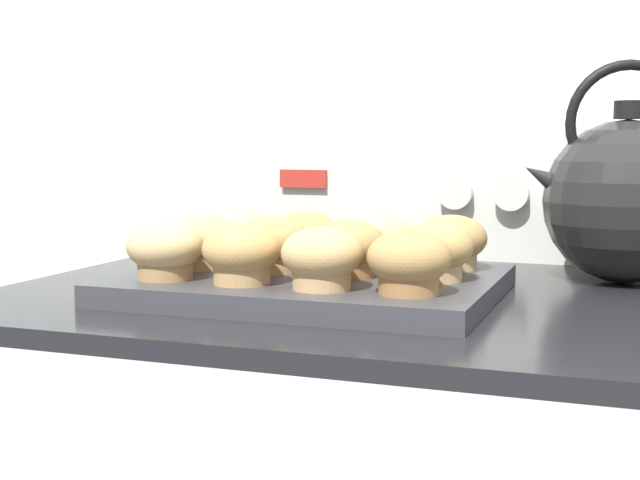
{
  "coord_description": "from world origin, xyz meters",
  "views": [
    {
      "loc": [
        0.29,
        -0.58,
        1.09
      ],
      "look_at": [
        -0.02,
        0.26,
        0.99
      ],
      "focal_mm": 50.0,
      "sensor_mm": 36.0,
      "label": 1
    }
  ],
  "objects_px": {
    "muffin_r2_c0": "(238,233)",
    "muffin_r2_c2": "(377,239)",
    "muffin_r1_c0": "(203,241)",
    "muffin_r1_c2": "(348,248)",
    "muffin_pan": "(312,285)",
    "muffin_r2_c3": "(451,242)",
    "muffin_r0_c2": "(322,258)",
    "muffin_r1_c1": "(273,244)",
    "tea_kettle": "(624,198)",
    "muffin_r0_c0": "(165,250)",
    "muffin_r2_c1": "(304,236)",
    "muffin_r0_c3": "(409,262)",
    "muffin_r1_c3": "(435,251)",
    "muffin_r0_c1": "(242,254)"
  },
  "relations": [
    {
      "from": "muffin_r0_c2",
      "to": "muffin_r1_c1",
      "type": "distance_m",
      "value": 0.12
    },
    {
      "from": "muffin_r1_c2",
      "to": "muffin_r2_c2",
      "type": "xyz_separation_m",
      "value": [
        0.0,
        0.09,
        0.0
      ]
    },
    {
      "from": "muffin_r2_c2",
      "to": "muffin_r2_c3",
      "type": "height_order",
      "value": "same"
    },
    {
      "from": "muffin_r0_c3",
      "to": "tea_kettle",
      "type": "xyz_separation_m",
      "value": [
        0.17,
        0.28,
        0.04
      ]
    },
    {
      "from": "muffin_r0_c0",
      "to": "muffin_r0_c1",
      "type": "relative_size",
      "value": 1.0
    },
    {
      "from": "muffin_r0_c0",
      "to": "muffin_r2_c3",
      "type": "height_order",
      "value": "same"
    },
    {
      "from": "tea_kettle",
      "to": "muffin_r2_c0",
      "type": "bearing_deg",
      "value": -164.88
    },
    {
      "from": "muffin_pan",
      "to": "muffin_r2_c1",
      "type": "relative_size",
      "value": 4.94
    },
    {
      "from": "muffin_r1_c3",
      "to": "muffin_r1_c0",
      "type": "bearing_deg",
      "value": -179.14
    },
    {
      "from": "muffin_r2_c0",
      "to": "muffin_r2_c2",
      "type": "bearing_deg",
      "value": -0.86
    },
    {
      "from": "muffin_r0_c2",
      "to": "muffin_r0_c1",
      "type": "bearing_deg",
      "value": 177.98
    },
    {
      "from": "muffin_pan",
      "to": "muffin_r2_c2",
      "type": "distance_m",
      "value": 0.1
    },
    {
      "from": "muffin_r0_c3",
      "to": "muffin_r2_c2",
      "type": "distance_m",
      "value": 0.18
    },
    {
      "from": "muffin_r0_c2",
      "to": "muffin_r2_c2",
      "type": "distance_m",
      "value": 0.17
    },
    {
      "from": "muffin_r0_c0",
      "to": "muffin_r1_c0",
      "type": "xyz_separation_m",
      "value": [
        0.0,
        0.08,
        0.0
      ]
    },
    {
      "from": "muffin_r1_c2",
      "to": "tea_kettle",
      "type": "xyz_separation_m",
      "value": [
        0.25,
        0.2,
        0.04
      ]
    },
    {
      "from": "muffin_r1_c1",
      "to": "tea_kettle",
      "type": "xyz_separation_m",
      "value": [
        0.34,
        0.2,
        0.04
      ]
    },
    {
      "from": "muffin_r2_c1",
      "to": "muffin_r2_c3",
      "type": "distance_m",
      "value": 0.17
    },
    {
      "from": "muffin_r0_c1",
      "to": "muffin_r2_c1",
      "type": "xyz_separation_m",
      "value": [
        0.0,
        0.16,
        0.0
      ]
    },
    {
      "from": "muffin_pan",
      "to": "muffin_r1_c0",
      "type": "distance_m",
      "value": 0.13
    },
    {
      "from": "muffin_pan",
      "to": "muffin_r1_c1",
      "type": "xyz_separation_m",
      "value": [
        -0.04,
        -0.0,
        0.04
      ]
    },
    {
      "from": "muffin_pan",
      "to": "muffin_r2_c3",
      "type": "distance_m",
      "value": 0.16
    },
    {
      "from": "muffin_r1_c3",
      "to": "muffin_r2_c3",
      "type": "height_order",
      "value": "same"
    },
    {
      "from": "muffin_r0_c0",
      "to": "muffin_r2_c3",
      "type": "relative_size",
      "value": 1.0
    },
    {
      "from": "muffin_r0_c2",
      "to": "muffin_r0_c3",
      "type": "bearing_deg",
      "value": 1.11
    },
    {
      "from": "muffin_r0_c0",
      "to": "muffin_r0_c1",
      "type": "distance_m",
      "value": 0.08
    },
    {
      "from": "muffin_r1_c3",
      "to": "muffin_r1_c2",
      "type": "bearing_deg",
      "value": -176.73
    },
    {
      "from": "muffin_pan",
      "to": "muffin_r0_c1",
      "type": "bearing_deg",
      "value": -116.63
    },
    {
      "from": "muffin_r2_c3",
      "to": "muffin_r1_c3",
      "type": "bearing_deg",
      "value": -89.66
    },
    {
      "from": "muffin_r1_c0",
      "to": "muffin_r2_c1",
      "type": "bearing_deg",
      "value": 44.28
    },
    {
      "from": "muffin_r0_c3",
      "to": "muffin_r1_c2",
      "type": "xyz_separation_m",
      "value": [
        -0.08,
        0.08,
        0.0
      ]
    },
    {
      "from": "muffin_r1_c0",
      "to": "muffin_r2_c2",
      "type": "height_order",
      "value": "same"
    },
    {
      "from": "muffin_r0_c1",
      "to": "muffin_r2_c2",
      "type": "xyz_separation_m",
      "value": [
        0.08,
        0.16,
        0.0
      ]
    },
    {
      "from": "muffin_r1_c0",
      "to": "muffin_r1_c3",
      "type": "relative_size",
      "value": 1.0
    },
    {
      "from": "muffin_r2_c0",
      "to": "muffin_r2_c2",
      "type": "xyz_separation_m",
      "value": [
        0.17,
        -0.0,
        0.0
      ]
    },
    {
      "from": "muffin_r0_c2",
      "to": "muffin_r0_c3",
      "type": "height_order",
      "value": "same"
    },
    {
      "from": "muffin_r2_c0",
      "to": "tea_kettle",
      "type": "height_order",
      "value": "tea_kettle"
    },
    {
      "from": "muffin_r2_c2",
      "to": "muffin_r2_c1",
      "type": "bearing_deg",
      "value": -177.92
    },
    {
      "from": "muffin_pan",
      "to": "muffin_r1_c1",
      "type": "height_order",
      "value": "muffin_r1_c1"
    },
    {
      "from": "muffin_r2_c0",
      "to": "muffin_r2_c3",
      "type": "relative_size",
      "value": 1.0
    },
    {
      "from": "muffin_r0_c1",
      "to": "tea_kettle",
      "type": "relative_size",
      "value": 0.31
    },
    {
      "from": "muffin_r0_c3",
      "to": "muffin_r1_c2",
      "type": "bearing_deg",
      "value": 136.15
    },
    {
      "from": "muffin_r2_c1",
      "to": "muffin_r2_c2",
      "type": "distance_m",
      "value": 0.08
    },
    {
      "from": "muffin_r0_c2",
      "to": "muffin_r2_c2",
      "type": "bearing_deg",
      "value": 89.06
    },
    {
      "from": "muffin_pan",
      "to": "muffin_r2_c0",
      "type": "bearing_deg",
      "value": 145.51
    },
    {
      "from": "muffin_pan",
      "to": "muffin_r0_c3",
      "type": "relative_size",
      "value": 4.94
    },
    {
      "from": "muffin_r2_c0",
      "to": "muffin_r0_c0",
      "type": "bearing_deg",
      "value": -89.73
    },
    {
      "from": "muffin_r1_c0",
      "to": "muffin_r1_c2",
      "type": "bearing_deg",
      "value": -0.43
    },
    {
      "from": "muffin_r0_c3",
      "to": "muffin_r1_c1",
      "type": "xyz_separation_m",
      "value": [
        -0.16,
        0.08,
        0.0
      ]
    },
    {
      "from": "muffin_r0_c1",
      "to": "muffin_r2_c1",
      "type": "relative_size",
      "value": 1.0
    }
  ]
}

